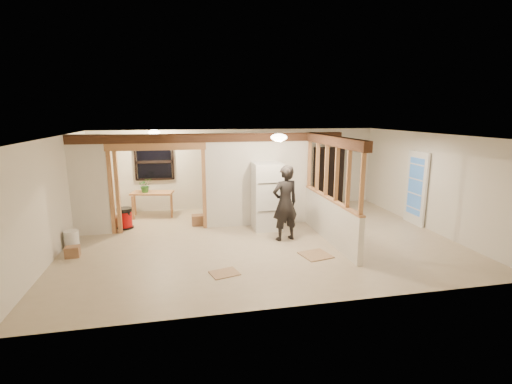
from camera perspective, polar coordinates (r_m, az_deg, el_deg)
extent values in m
cube|color=#BEAA8D|center=(9.08, 0.66, -7.26)|extent=(9.00, 6.50, 0.01)
cube|color=white|center=(8.58, 0.71, 8.72)|extent=(9.00, 6.50, 0.01)
cube|color=beige|center=(11.89, -2.66, 3.59)|extent=(9.00, 0.01, 2.50)
cube|color=beige|center=(5.71, 7.69, -5.89)|extent=(9.00, 0.01, 2.50)
cube|color=beige|center=(8.96, -28.71, -0.71)|extent=(0.01, 6.50, 2.50)
cube|color=beige|center=(10.64, 25.09, 1.45)|extent=(0.01, 6.50, 2.50)
cube|color=silver|center=(9.98, -24.29, 0.88)|extent=(0.90, 0.12, 2.50)
cube|color=silver|center=(9.94, 0.34, 1.92)|extent=(2.80, 0.12, 2.50)
cube|color=#B47C4B|center=(9.77, -14.75, 0.45)|extent=(2.46, 0.14, 2.20)
cube|color=#4B2B19|center=(9.63, -6.73, 8.29)|extent=(7.00, 0.18, 0.22)
cube|color=#4B2B19|center=(8.70, 11.73, 7.73)|extent=(0.18, 3.30, 0.22)
cube|color=silver|center=(9.03, 11.22, -4.25)|extent=(0.12, 3.20, 1.00)
cube|color=#B47C4B|center=(8.78, 11.53, 3.04)|extent=(0.14, 3.20, 1.32)
cube|color=black|center=(11.66, -15.38, 4.49)|extent=(1.12, 0.10, 1.10)
cube|color=white|center=(10.96, 23.41, 0.54)|extent=(0.12, 0.86, 2.00)
ellipsoid|color=#FFEABF|center=(8.17, 3.54, 8.39)|extent=(0.36, 0.36, 0.16)
ellipsoid|color=#FFEABF|center=(10.71, -15.40, 8.85)|extent=(0.32, 0.32, 0.14)
ellipsoid|color=#FFD88C|center=(10.01, -12.67, 7.07)|extent=(0.07, 0.07, 0.07)
cube|color=white|center=(9.65, 1.70, -0.65)|extent=(0.72, 0.70, 1.75)
imported|color=black|center=(8.81, 4.50, -1.72)|extent=(0.75, 0.59, 1.82)
cube|color=#B47C4B|center=(11.33, -15.59, -1.81)|extent=(1.27, 0.82, 0.74)
imported|color=#2B5F2A|center=(11.20, -16.67, 0.98)|extent=(0.45, 0.42, 0.41)
cylinder|color=#B40908|center=(10.40, -19.54, -3.81)|extent=(0.45, 0.45, 0.56)
cube|color=black|center=(12.53, 11.06, 2.42)|extent=(0.95, 0.32, 1.90)
cylinder|color=white|center=(9.41, -26.49, -6.54)|extent=(0.42, 0.42, 0.41)
cube|color=#906545|center=(10.26, -8.94, -4.27)|extent=(0.33, 0.28, 0.28)
cube|color=#906545|center=(10.63, -20.71, -4.30)|extent=(0.33, 0.33, 0.30)
cube|color=#906545|center=(8.87, -26.39, -8.24)|extent=(0.30, 0.25, 0.23)
cube|color=tan|center=(8.18, 9.16, -9.54)|extent=(0.70, 0.70, 0.02)
cube|color=tan|center=(7.26, -4.86, -12.32)|extent=(0.61, 0.53, 0.02)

